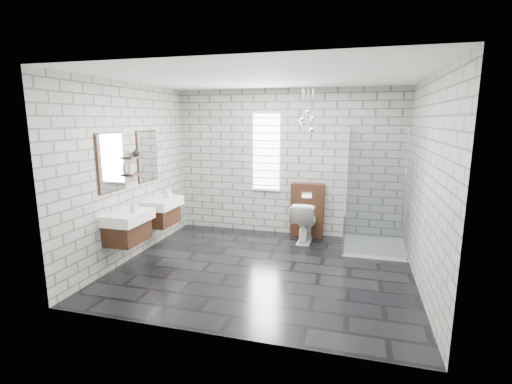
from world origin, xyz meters
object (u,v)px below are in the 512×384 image
at_px(toilet, 305,221).
at_px(cistern_panel, 307,210).
at_px(vanity_left, 126,218).
at_px(vanity_right, 160,204).
at_px(shower_enclosure, 369,221).

bearing_deg(toilet, cistern_panel, -88.73).
bearing_deg(cistern_panel, vanity_left, -136.26).
bearing_deg(toilet, vanity_right, 24.13).
height_order(vanity_right, cistern_panel, vanity_right).
bearing_deg(shower_enclosure, vanity_left, -153.50).
distance_m(vanity_left, cistern_panel, 3.22).
height_order(cistern_panel, toilet, cistern_panel).
xyz_separation_m(cistern_panel, shower_enclosure, (1.09, -0.52, 0.00)).
distance_m(vanity_right, shower_enclosure, 3.50).
bearing_deg(toilet, vanity_left, 41.07).
relative_size(vanity_right, toilet, 2.18).
bearing_deg(cistern_panel, shower_enclosure, -25.33).
bearing_deg(vanity_right, cistern_panel, 28.61).
relative_size(vanity_left, cistern_panel, 1.57).
bearing_deg(vanity_left, cistern_panel, 43.74).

